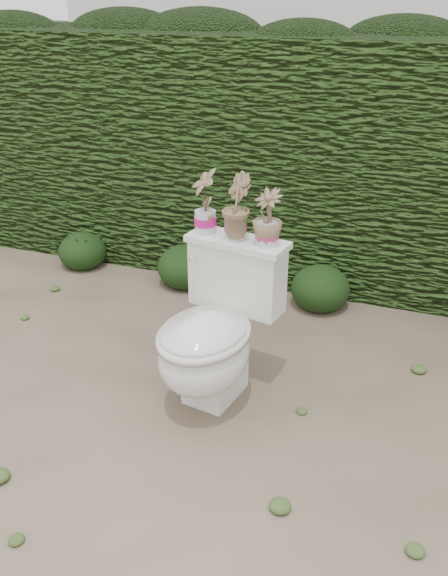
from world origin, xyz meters
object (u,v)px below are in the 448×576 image
(potted_plant_center, at_px, (236,208))
(potted_plant_right, at_px, (267,219))
(potted_plant_left, at_px, (205,202))
(toilet, at_px, (213,336))

(potted_plant_center, height_order, potted_plant_right, potted_plant_center)
(potted_plant_center, xyz_separation_m, potted_plant_right, (0.16, -0.03, -0.02))
(potted_plant_left, distance_m, potted_plant_right, 0.34)
(toilet, relative_size, potted_plant_left, 2.54)
(potted_plant_center, bearing_deg, potted_plant_right, -120.93)
(toilet, distance_m, potted_plant_right, 0.62)
(toilet, xyz_separation_m, potted_plant_right, (0.19, 0.21, 0.55))
(potted_plant_left, relative_size, potted_plant_center, 1.01)
(toilet, xyz_separation_m, potted_plant_center, (0.03, 0.24, 0.57))
(toilet, relative_size, potted_plant_right, 3.05)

